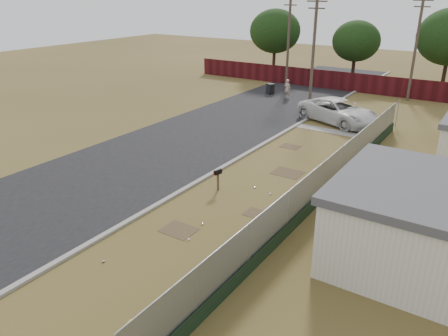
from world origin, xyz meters
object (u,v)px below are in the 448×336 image
Objects in this scene: fire_hydrant at (132,333)px; mailbox at (218,174)px; trash_bin at (270,89)px; pickup_truck at (339,111)px; pedestrian at (287,89)px.

mailbox is at bearing 110.78° from fire_hydrant.
fire_hydrant is 0.87× the size of trash_bin.
pickup_truck is 6.48× the size of trash_bin.
pedestrian is (-9.53, 29.67, 0.46)m from fire_hydrant.
trash_bin reaches higher than fire_hydrant.
fire_hydrant is 0.50× the size of pedestrian.
mailbox is at bearing 112.56° from pedestrian.
pickup_truck is 3.69× the size of pedestrian.
pickup_truck is at bearing 148.13° from pedestrian.
mailbox is 0.65× the size of pedestrian.
trash_bin is at bearing 111.00° from mailbox.
pickup_truck reaches higher than pedestrian.
trash_bin is (-8.76, 5.89, -0.38)m from pickup_truck.
fire_hydrant is at bearing 114.05° from pedestrian.
pickup_truck is (-2.83, 24.42, 0.48)m from fire_hydrant.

